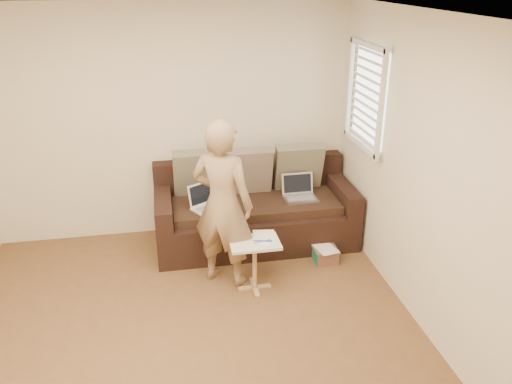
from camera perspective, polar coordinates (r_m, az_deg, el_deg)
floor at (r=4.40m, az=-7.22°, el=-17.53°), size 4.50×4.50×0.00m
ceiling at (r=3.34m, az=-9.58°, el=18.48°), size 4.50×4.50×0.00m
wall_back at (r=5.79m, az=-9.45°, el=7.45°), size 4.00×0.00×4.00m
wall_right at (r=4.23m, az=19.87°, el=0.20°), size 0.00×4.50×4.50m
window_blinds at (r=5.37m, az=12.15°, el=10.38°), size 0.12×0.88×1.08m
sofa at (r=5.74m, az=-0.10°, el=-1.73°), size 2.20×0.95×0.85m
pillow_left at (r=5.75m, az=-6.45°, el=2.14°), size 0.55×0.29×0.57m
pillow_mid at (r=5.77m, az=-0.96°, el=2.34°), size 0.55×0.27×0.57m
pillow_right at (r=5.91m, az=4.74°, el=2.82°), size 0.55×0.28×0.57m
laptop_silver at (r=5.73m, az=4.99°, el=-0.80°), size 0.36×0.26×0.24m
laptop_white at (r=5.51m, az=-5.07°, el=-1.87°), size 0.45×0.42×0.27m
person at (r=4.85m, az=-3.75°, el=-1.35°), size 0.74×0.67×1.67m
side_table at (r=4.98m, az=-0.15°, el=-8.15°), size 0.47×0.33×0.52m
drinking_glass at (r=4.88m, az=-2.46°, el=-4.56°), size 0.07×0.07×0.12m
scissors at (r=4.84m, az=0.77°, el=-5.48°), size 0.19×0.11×0.02m
paper_on_table at (r=4.92m, az=0.91°, el=-5.05°), size 0.25×0.33×0.00m
striped_box at (r=5.56m, az=7.70°, el=-6.90°), size 0.25×0.25×0.16m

